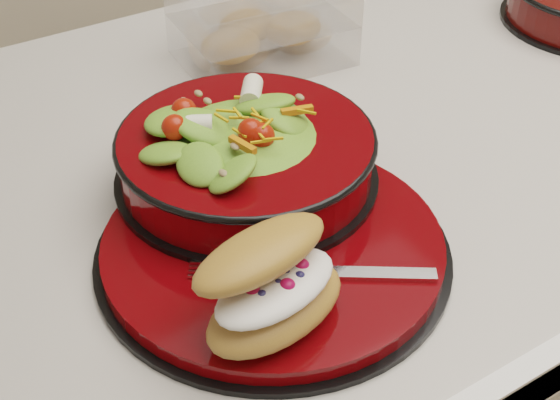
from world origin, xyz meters
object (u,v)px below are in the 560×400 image
croissant (271,285)px  dinner_plate (274,247)px  salad_bowl (246,147)px  pastry_box (261,25)px  fork (317,272)px  island_counter (349,367)px

croissant → dinner_plate: bearing=45.4°
dinner_plate → salad_bowl: 0.10m
pastry_box → croissant: bearing=-115.2°
salad_bowl → pastry_box: bearing=55.8°
pastry_box → salad_bowl: bearing=-118.9°
fork → salad_bowl: bearing=27.2°
salad_bowl → pastry_box: 0.28m
salad_bowl → pastry_box: (0.16, 0.23, -0.01)m
croissant → fork: (0.06, 0.02, -0.03)m
croissant → pastry_box: pastry_box is taller
island_counter → salad_bowl: salad_bowl is taller
dinner_plate → croissant: bearing=-123.5°
dinner_plate → island_counter: bearing=33.9°
dinner_plate → fork: (0.01, -0.06, 0.01)m
island_counter → dinner_plate: size_ratio=3.99×
island_counter → salad_bowl: bearing=-162.2°
salad_bowl → croissant: (-0.08, -0.16, -0.00)m
island_counter → fork: size_ratio=7.78×
island_counter → fork: 0.56m
island_counter → pastry_box: pastry_box is taller
croissant → fork: croissant is taller
island_counter → fork: bearing=-136.4°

